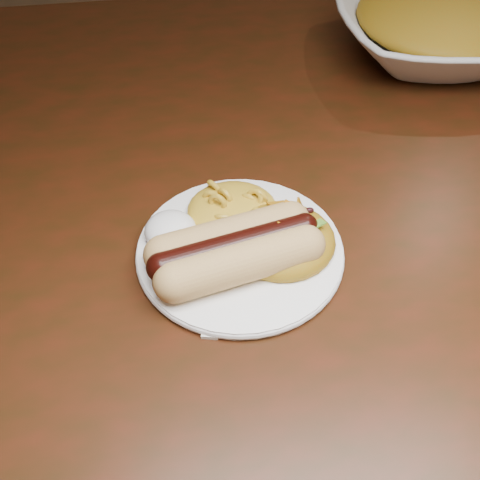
{
  "coord_description": "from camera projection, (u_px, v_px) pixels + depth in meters",
  "views": [
    {
      "loc": [
        -0.17,
        -0.51,
        1.17
      ],
      "look_at": [
        -0.12,
        -0.15,
        0.77
      ],
      "focal_mm": 42.0,
      "sensor_mm": 36.0,
      "label": 1
    }
  ],
  "objects": [
    {
      "name": "mac_and_cheese",
      "position": [
        232.0,
        200.0,
        0.57
      ],
      "size": [
        0.12,
        0.11,
        0.04
      ],
      "primitive_type": "ellipsoid",
      "rotation": [
        0.0,
        0.0,
        -0.37
      ],
      "color": "gold",
      "rests_on": "plate"
    },
    {
      "name": "plate",
      "position": [
        240.0,
        250.0,
        0.56
      ],
      "size": [
        0.25,
        0.25,
        0.01
      ],
      "primitive_type": "cylinder",
      "rotation": [
        0.0,
        0.0,
        -0.27
      ],
      "color": "white",
      "rests_on": "table"
    },
    {
      "name": "bowl_filling",
      "position": [
        441.0,
        20.0,
        0.79
      ],
      "size": [
        0.29,
        0.29,
        0.06
      ],
      "primitive_type": "ellipsoid",
      "rotation": [
        0.0,
        0.0,
        0.22
      ],
      "color": "#C24C00",
      "rests_on": "serving_bowl"
    },
    {
      "name": "floor",
      "position": [
        283.0,
        425.0,
        1.22
      ],
      "size": [
        4.0,
        4.0,
        0.0
      ],
      "primitive_type": "plane",
      "color": "brown",
      "rests_on": "ground"
    },
    {
      "name": "fork",
      "position": [
        216.0,
        293.0,
        0.52
      ],
      "size": [
        0.05,
        0.14,
        0.0
      ],
      "primitive_type": "cube",
      "rotation": [
        0.0,
        0.0,
        -0.23
      ],
      "color": "silver",
      "rests_on": "table"
    },
    {
      "name": "table",
      "position": [
        310.0,
        207.0,
        0.74
      ],
      "size": [
        1.6,
        0.9,
        0.75
      ],
      "color": "#3C1409",
      "rests_on": "floor"
    },
    {
      "name": "hotdog",
      "position": [
        235.0,
        249.0,
        0.52
      ],
      "size": [
        0.14,
        0.1,
        0.04
      ],
      "rotation": [
        0.0,
        0.0,
        0.21
      ],
      "color": "#E2C75E",
      "rests_on": "plate"
    },
    {
      "name": "sour_cream",
      "position": [
        170.0,
        225.0,
        0.55
      ],
      "size": [
        0.05,
        0.05,
        0.03
      ],
      "primitive_type": "ellipsoid",
      "rotation": [
        0.0,
        0.0,
        0.03
      ],
      "color": "white",
      "rests_on": "plate"
    },
    {
      "name": "serving_bowl",
      "position": [
        439.0,
        30.0,
        0.8
      ],
      "size": [
        0.32,
        0.32,
        0.07
      ],
      "primitive_type": "imported",
      "rotation": [
        0.0,
        0.0,
        -0.07
      ],
      "color": "silver",
      "rests_on": "table"
    },
    {
      "name": "taco_salad",
      "position": [
        282.0,
        233.0,
        0.54
      ],
      "size": [
        0.11,
        0.1,
        0.05
      ],
      "rotation": [
        0.0,
        0.0,
        0.01
      ],
      "color": "#C24C00",
      "rests_on": "plate"
    }
  ]
}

